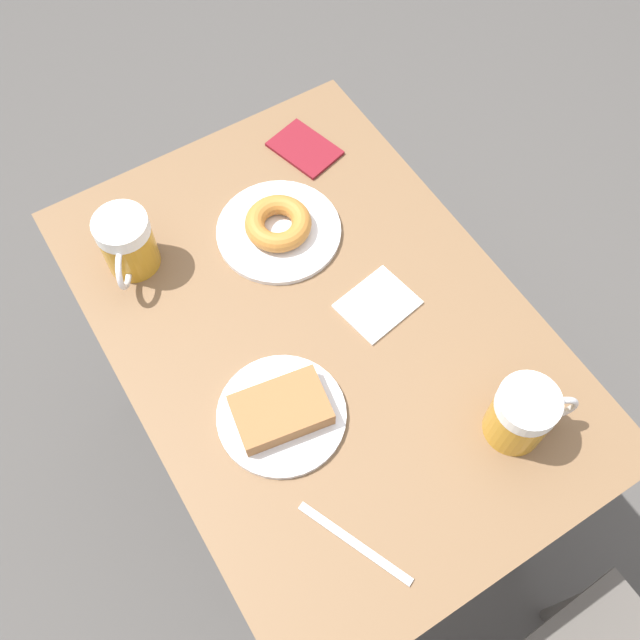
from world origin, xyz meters
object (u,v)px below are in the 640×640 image
(napkin_folded, at_px, (378,304))
(fork, at_px, (355,543))
(passport_near_edge, at_px, (305,149))
(plate_with_donut, at_px, (278,227))
(beer_mug_left, at_px, (523,414))
(beer_mug_center, at_px, (127,244))
(plate_with_cake, at_px, (281,412))

(napkin_folded, relative_size, fork, 0.76)
(passport_near_edge, bearing_deg, plate_with_donut, 45.42)
(passport_near_edge, bearing_deg, beer_mug_left, 88.40)
(beer_mug_center, relative_size, napkin_folded, 0.91)
(plate_with_donut, xyz_separation_m, beer_mug_center, (0.24, -0.08, 0.04))
(fork, relative_size, passport_near_edge, 1.22)
(beer_mug_center, distance_m, fork, 0.61)
(plate_with_cake, relative_size, passport_near_edge, 1.38)
(napkin_folded, bearing_deg, beer_mug_left, 100.75)
(plate_with_cake, height_order, fork, plate_with_cake)
(plate_with_cake, height_order, beer_mug_left, beer_mug_left)
(beer_mug_left, bearing_deg, beer_mug_center, -57.88)
(plate_with_donut, xyz_separation_m, fork, (0.18, 0.52, -0.01))
(napkin_folded, relative_size, passport_near_edge, 0.93)
(beer_mug_center, relative_size, passport_near_edge, 0.85)
(plate_with_cake, relative_size, napkin_folded, 1.48)
(fork, bearing_deg, beer_mug_left, -176.97)
(beer_mug_left, bearing_deg, napkin_folded, -79.25)
(plate_with_donut, bearing_deg, passport_near_edge, -134.58)
(napkin_folded, bearing_deg, beer_mug_center, -43.29)
(beer_mug_left, distance_m, napkin_folded, 0.30)
(beer_mug_left, relative_size, passport_near_edge, 0.89)
(beer_mug_left, xyz_separation_m, napkin_folded, (0.06, -0.29, -0.06))
(plate_with_donut, bearing_deg, napkin_folded, 107.00)
(napkin_folded, bearing_deg, passport_near_edge, -101.58)
(plate_with_cake, height_order, plate_with_donut, plate_with_donut)
(beer_mug_center, distance_m, napkin_folded, 0.43)
(plate_with_donut, distance_m, napkin_folded, 0.23)
(beer_mug_left, distance_m, passport_near_edge, 0.65)
(napkin_folded, distance_m, fork, 0.39)
(plate_with_donut, relative_size, passport_near_edge, 1.53)
(passport_near_edge, bearing_deg, plate_with_cake, 55.02)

